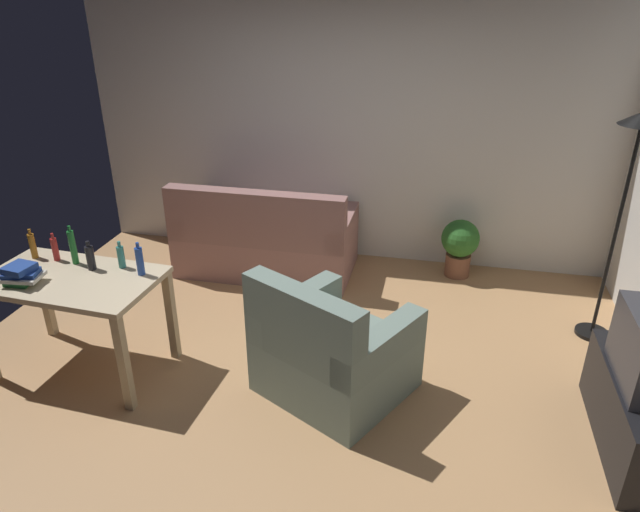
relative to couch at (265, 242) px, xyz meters
The scene contains 14 objects.
ground_plane 1.76m from the couch, 66.61° to the right, with size 5.20×4.40×0.02m, color tan.
wall_rear 1.39m from the couch, 41.72° to the left, with size 5.20×0.10×2.70m, color silver.
couch is the anchor object (origin of this frame).
torchiere_lamp 3.18m from the couch, 10.15° to the right, with size 0.32×0.32×1.81m.
desk 2.02m from the couch, 114.56° to the right, with size 1.24×0.77×0.76m.
potted_plant 1.88m from the couch, ahead, with size 0.36×0.36×0.57m.
armchair 1.96m from the couch, 59.48° to the right, with size 1.19×1.17×0.92m.
bottle_amber 2.10m from the couch, 128.51° to the right, with size 0.05×0.05×0.23m.
bottle_red 2.00m from the couch, 124.07° to the right, with size 0.04×0.04×0.21m.
bottle_green 1.94m from the couch, 119.52° to the right, with size 0.05×0.05×0.29m.
bottle_dark 1.90m from the couch, 114.01° to the right, with size 0.06×0.06×0.22m.
bottle_tall 1.77m from the couch, 108.94° to the right, with size 0.05×0.05×0.20m.
bottle_blue 1.79m from the couch, 102.23° to the right, with size 0.05×0.05×0.24m.
book_stack 2.30m from the couch, 118.87° to the right, with size 0.27×0.21×0.14m.
Camera 1 is at (0.93, -3.28, 2.61)m, focal length 32.26 mm.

